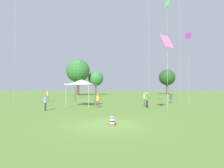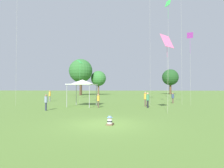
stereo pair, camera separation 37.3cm
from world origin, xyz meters
name	(u,v)px [view 1 (the left image)]	position (x,y,z in m)	size (l,w,h in m)	color
ground_plane	(107,124)	(0.00, 0.00, 0.00)	(300.00, 300.00, 0.00)	#567A33
seated_toddler	(112,121)	(0.33, -0.28, 0.23)	(0.46, 0.52, 0.55)	brown
person_standing_0	(147,99)	(3.92, 8.97, 1.03)	(0.41, 0.41, 1.71)	black
person_standing_1	(144,98)	(3.85, 10.40, 1.07)	(0.36, 0.36, 1.77)	brown
person_standing_2	(45,101)	(-6.40, 6.10, 0.96)	(0.42, 0.42, 1.59)	#282D42
person_standing_3	(48,95)	(-10.94, 17.78, 1.09)	(0.42, 0.42, 1.81)	slate
person_standing_4	(98,99)	(-1.60, 8.88, 0.93)	(0.41, 0.41, 1.55)	brown
person_standing_5	(171,97)	(8.42, 15.06, 0.90)	(0.48, 0.48, 1.53)	brown
canopy_tent	(81,82)	(-3.73, 10.23, 2.91)	(3.43, 3.43, 3.24)	white
kite_0	(188,39)	(10.02, 12.66, 8.68)	(0.82, 0.54, 9.49)	#B738C6
kite_1	(78,63)	(-5.01, 14.13, 5.78)	(0.85, 0.95, 6.27)	green
kite_4	(167,9)	(6.44, 9.74, 11.46)	(0.63, 0.83, 12.49)	green
kite_6	(167,42)	(5.06, 4.93, 6.29)	(1.38, 1.34, 6.97)	pink
distant_tree_0	(167,77)	(18.63, 53.64, 6.11)	(5.81, 5.81, 9.07)	brown
distant_tree_1	(96,78)	(-6.65, 46.47, 5.39)	(4.97, 4.97, 7.90)	brown
distant_tree_2	(78,71)	(-11.86, 43.49, 7.64)	(7.33, 7.33, 11.35)	#473323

